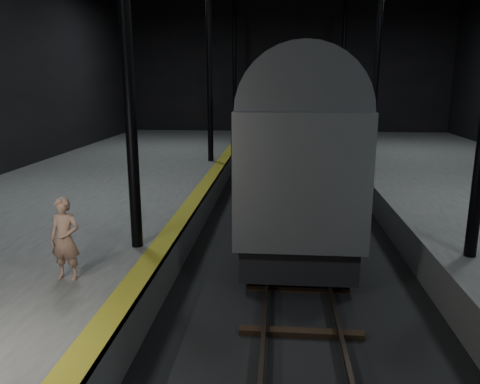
# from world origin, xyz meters

# --- Properties ---
(ground) EXTENTS (44.00, 44.00, 0.00)m
(ground) POSITION_xyz_m (0.00, 0.00, 0.00)
(ground) COLOR black
(ground) RESTS_ON ground
(platform_left) EXTENTS (9.00, 43.80, 1.00)m
(platform_left) POSITION_xyz_m (-7.50, 0.00, 0.50)
(platform_left) COLOR #4D4D4B
(platform_left) RESTS_ON ground
(tactile_strip) EXTENTS (0.50, 43.80, 0.01)m
(tactile_strip) POSITION_xyz_m (-3.25, 0.00, 1.00)
(tactile_strip) COLOR olive
(tactile_strip) RESTS_ON platform_left
(track) EXTENTS (2.40, 43.00, 0.24)m
(track) POSITION_xyz_m (0.00, 0.00, 0.07)
(track) COLOR #3F3328
(track) RESTS_ON ground
(train) EXTENTS (3.09, 20.62, 5.51)m
(train) POSITION_xyz_m (-0.00, 5.82, 3.07)
(train) COLOR #A3A6AB
(train) RESTS_ON ground
(woman) EXTENTS (0.63, 0.44, 1.65)m
(woman) POSITION_xyz_m (-4.60, -5.96, 1.83)
(woman) COLOR #A67C65
(woman) RESTS_ON platform_left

